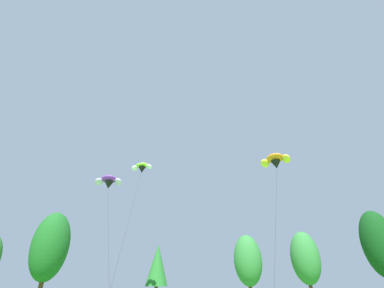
% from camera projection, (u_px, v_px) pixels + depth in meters
% --- Properties ---
extents(treeline_tree_c, '(5.01, 5.01, 11.87)m').
position_uv_depth(treeline_tree_c, '(50.00, 246.00, 37.49)').
color(treeline_tree_c, '#472D19').
rests_on(treeline_tree_c, ground_plane).
extents(treeline_tree_d, '(3.40, 3.40, 8.17)m').
position_uv_depth(treeline_tree_d, '(157.00, 265.00, 41.26)').
color(treeline_tree_d, '#472D19').
rests_on(treeline_tree_d, ground_plane).
extents(treeline_tree_e, '(4.39, 4.39, 9.59)m').
position_uv_depth(treeline_tree_e, '(248.00, 260.00, 41.86)').
color(treeline_tree_e, '#472D19').
rests_on(treeline_tree_e, ground_plane).
extents(treeline_tree_f, '(4.63, 4.63, 10.48)m').
position_uv_depth(treeline_tree_f, '(305.00, 258.00, 43.80)').
color(treeline_tree_f, '#472D19').
rests_on(treeline_tree_f, ground_plane).
extents(treeline_tree_g, '(5.79, 5.79, 14.78)m').
position_uv_depth(treeline_tree_g, '(379.00, 243.00, 47.42)').
color(treeline_tree_g, '#472D19').
rests_on(treeline_tree_g, ground_plane).
extents(parafoil_kite_high_purple, '(4.74, 15.50, 14.13)m').
position_uv_depth(parafoil_kite_high_purple, '(109.00, 182.00, 36.34)').
color(parafoil_kite_high_purple, purple).
extents(parafoil_kite_mid_orange, '(7.52, 8.87, 13.19)m').
position_uv_depth(parafoil_kite_mid_orange, '(275.00, 161.00, 28.29)').
color(parafoil_kite_mid_orange, orange).
extents(parafoil_kite_far_lime_white, '(3.13, 14.45, 15.96)m').
position_uv_depth(parafoil_kite_far_lime_white, '(142.00, 168.00, 37.14)').
color(parafoil_kite_far_lime_white, '#93D633').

